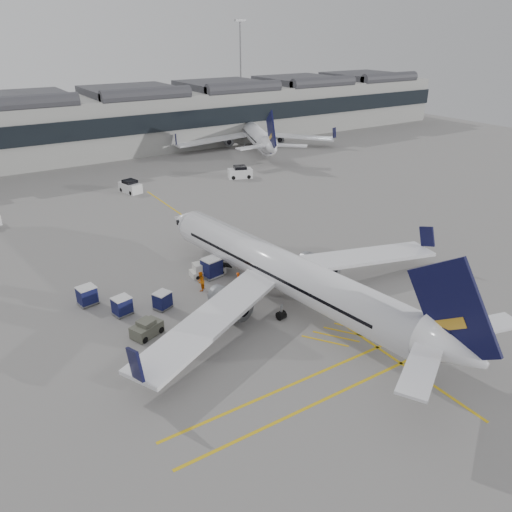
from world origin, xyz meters
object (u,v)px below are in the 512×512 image
airliner_main (288,274)px  pushback_tug (147,329)px  baggage_cart_a (212,267)px  ramp_agent_b (201,281)px  ramp_agent_a (239,281)px  belt_loader (207,270)px

airliner_main → pushback_tug: bearing=164.1°
baggage_cart_a → ramp_agent_b: 3.08m
baggage_cart_a → ramp_agent_a: baggage_cart_a is taller
ramp_agent_a → pushback_tug: ramp_agent_a is taller
airliner_main → pushback_tug: size_ratio=13.18×
baggage_cart_a → ramp_agent_a: (0.99, -3.75, -0.21)m
baggage_cart_a → pushback_tug: baggage_cart_a is taller
pushback_tug → belt_loader: bearing=15.8°
ramp_agent_a → pushback_tug: size_ratio=0.61×
airliner_main → baggage_cart_a: bearing=104.3°
baggage_cart_a → ramp_agent_a: size_ratio=1.25×
airliner_main → ramp_agent_b: bearing=123.8°
ramp_agent_b → pushback_tug: 8.71m
airliner_main → ramp_agent_b: size_ratio=19.50×
airliner_main → pushback_tug: airliner_main is taller
airliner_main → belt_loader: bearing=103.8°
ramp_agent_b → pushback_tug: size_ratio=0.68×
ramp_agent_a → ramp_agent_b: bearing=109.9°
airliner_main → baggage_cart_a: (-3.45, 8.55, -1.93)m
ramp_agent_a → ramp_agent_b: size_ratio=0.90×
ramp_agent_a → pushback_tug: 11.06m
airliner_main → baggage_cart_a: 9.42m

